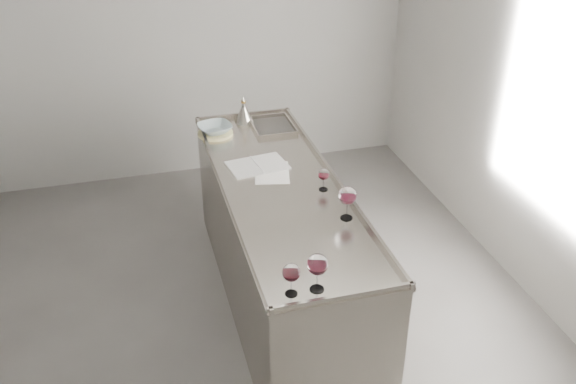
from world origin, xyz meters
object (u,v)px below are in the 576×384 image
object	(u,v)px
wine_glass_small	(324,175)
notebook	(258,165)
wine_glass_right	(348,196)
ceramic_bowl	(215,128)
counter	(281,246)
wine_funnel	(244,114)
wine_glass_left	(291,273)
wine_glass_middle	(318,265)

from	to	relation	value
wine_glass_small	notebook	distance (m)	0.55
wine_glass_right	ceramic_bowl	xyz separation A→B (m)	(-0.55, 1.38, -0.10)
counter	wine_glass_right	distance (m)	0.83
counter	ceramic_bowl	xyz separation A→B (m)	(-0.28, 0.90, 0.52)
wine_funnel	wine_glass_left	bearing A→B (deg)	-95.76
wine_glass_left	wine_funnel	size ratio (longest dim) A/B	0.83
wine_glass_right	wine_glass_small	distance (m)	0.37
counter	notebook	bearing A→B (deg)	105.09
counter	notebook	xyz separation A→B (m)	(-0.08, 0.31, 0.47)
wine_glass_left	ceramic_bowl	bearing A→B (deg)	91.21
wine_glass_middle	notebook	xyz separation A→B (m)	(0.02, 1.39, -0.14)
counter	ceramic_bowl	world-z (taller)	ceramic_bowl
counter	wine_glass_small	bearing A→B (deg)	-25.65
wine_glass_left	wine_glass_right	distance (m)	0.78
ceramic_bowl	wine_glass_left	bearing A→B (deg)	-88.79
counter	wine_glass_right	xyz separation A→B (m)	(0.27, -0.48, 0.62)
wine_glass_small	ceramic_bowl	bearing A→B (deg)	117.20
wine_glass_small	wine_funnel	bearing A→B (deg)	102.43
counter	wine_glass_right	world-z (taller)	wine_glass_right
counter	wine_glass_middle	size ratio (longest dim) A/B	11.54
wine_glass_left	ceramic_bowl	xyz separation A→B (m)	(-0.04, 1.98, -0.08)
wine_glass_left	wine_glass_right	size ratio (longest dim) A/B	0.86
wine_glass_middle	wine_funnel	bearing A→B (deg)	87.76
notebook	counter	bearing A→B (deg)	-83.25
wine_glass_right	wine_funnel	xyz separation A→B (m)	(-0.29, 1.56, -0.08)
wine_glass_right	wine_glass_small	size ratio (longest dim) A/B	1.41
counter	wine_funnel	bearing A→B (deg)	90.81
ceramic_bowl	notebook	bearing A→B (deg)	-72.01
notebook	wine_glass_right	bearing A→B (deg)	-74.05
wine_glass_middle	wine_funnel	distance (m)	2.16
wine_glass_small	counter	bearing A→B (deg)	154.35
counter	wine_glass_right	bearing A→B (deg)	-60.38
wine_glass_small	notebook	size ratio (longest dim) A/B	0.35
wine_glass_left	wine_glass_small	world-z (taller)	wine_glass_left
wine_glass_middle	wine_glass_right	world-z (taller)	same
wine_glass_small	wine_funnel	size ratio (longest dim) A/B	0.69
wine_glass_small	wine_glass_right	bearing A→B (deg)	-85.92
wine_glass_right	wine_funnel	bearing A→B (deg)	100.52
wine_glass_left	wine_glass_middle	world-z (taller)	wine_glass_middle
counter	wine_glass_middle	xyz separation A→B (m)	(-0.10, -1.08, 0.62)
ceramic_bowl	wine_funnel	xyz separation A→B (m)	(0.26, 0.18, 0.02)
wine_glass_middle	notebook	distance (m)	1.40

